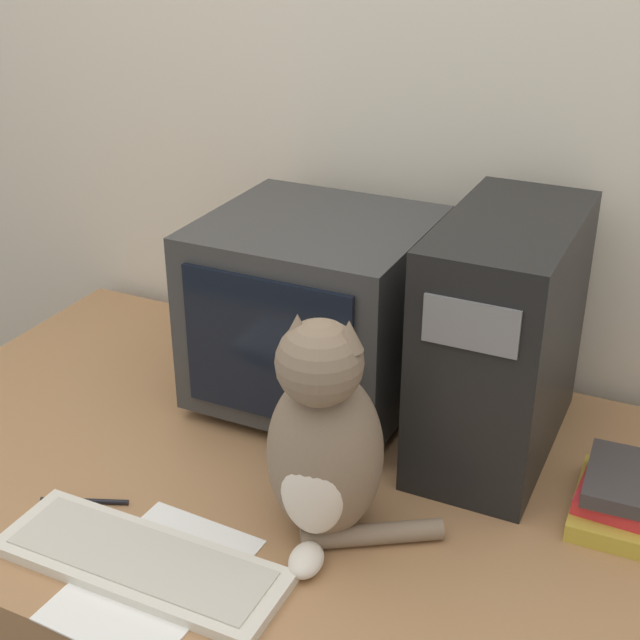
{
  "coord_description": "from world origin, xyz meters",
  "views": [
    {
      "loc": [
        0.64,
        -0.67,
        1.65
      ],
      "look_at": [
        0.07,
        0.54,
        0.99
      ],
      "focal_mm": 50.0,
      "sensor_mm": 36.0,
      "label": 1
    }
  ],
  "objects_px": {
    "keyboard": "(141,562)",
    "pen": "(85,501)",
    "book_stack": "(626,496)",
    "cat": "(324,443)",
    "computer_tower": "(501,337)",
    "crt_monitor": "(315,310)"
  },
  "relations": [
    {
      "from": "keyboard",
      "to": "pen",
      "type": "height_order",
      "value": "keyboard"
    },
    {
      "from": "book_stack",
      "to": "cat",
      "type": "bearing_deg",
      "value": -149.91
    },
    {
      "from": "keyboard",
      "to": "pen",
      "type": "relative_size",
      "value": 3.28
    },
    {
      "from": "cat",
      "to": "book_stack",
      "type": "relative_size",
      "value": 1.82
    },
    {
      "from": "keyboard",
      "to": "pen",
      "type": "bearing_deg",
      "value": 153.99
    },
    {
      "from": "computer_tower",
      "to": "pen",
      "type": "bearing_deg",
      "value": -140.2
    },
    {
      "from": "crt_monitor",
      "to": "pen",
      "type": "height_order",
      "value": "crt_monitor"
    },
    {
      "from": "cat",
      "to": "book_stack",
      "type": "distance_m",
      "value": 0.51
    },
    {
      "from": "computer_tower",
      "to": "cat",
      "type": "distance_m",
      "value": 0.4
    },
    {
      "from": "crt_monitor",
      "to": "book_stack",
      "type": "distance_m",
      "value": 0.65
    },
    {
      "from": "crt_monitor",
      "to": "keyboard",
      "type": "height_order",
      "value": "crt_monitor"
    },
    {
      "from": "computer_tower",
      "to": "pen",
      "type": "height_order",
      "value": "computer_tower"
    },
    {
      "from": "computer_tower",
      "to": "keyboard",
      "type": "distance_m",
      "value": 0.7
    },
    {
      "from": "crt_monitor",
      "to": "cat",
      "type": "xyz_separation_m",
      "value": [
        0.19,
        -0.37,
        -0.02
      ]
    },
    {
      "from": "crt_monitor",
      "to": "book_stack",
      "type": "relative_size",
      "value": 1.9
    },
    {
      "from": "crt_monitor",
      "to": "computer_tower",
      "type": "bearing_deg",
      "value": -1.08
    },
    {
      "from": "pen",
      "to": "computer_tower",
      "type": "bearing_deg",
      "value": 39.8
    },
    {
      "from": "book_stack",
      "to": "pen",
      "type": "bearing_deg",
      "value": -156.53
    },
    {
      "from": "crt_monitor",
      "to": "computer_tower",
      "type": "relative_size",
      "value": 0.93
    },
    {
      "from": "crt_monitor",
      "to": "keyboard",
      "type": "relative_size",
      "value": 0.88
    },
    {
      "from": "computer_tower",
      "to": "cat",
      "type": "height_order",
      "value": "computer_tower"
    },
    {
      "from": "crt_monitor",
      "to": "cat",
      "type": "bearing_deg",
      "value": -62.32
    }
  ]
}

